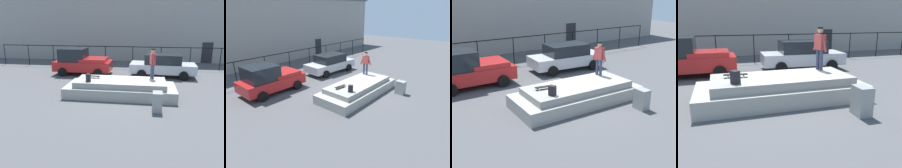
{
  "view_description": "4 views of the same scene",
  "coord_description": "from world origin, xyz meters",
  "views": [
    {
      "loc": [
        1.16,
        -12.57,
        3.99
      ],
      "look_at": [
        -0.78,
        0.41,
        0.38
      ],
      "focal_mm": 36.97,
      "sensor_mm": 36.0,
      "label": 1
    },
    {
      "loc": [
        -10.2,
        -7.23,
        5.28
      ],
      "look_at": [
        -0.66,
        0.94,
        0.53
      ],
      "focal_mm": 31.07,
      "sensor_mm": 36.0,
      "label": 2
    },
    {
      "loc": [
        -7.17,
        -10.29,
        5.04
      ],
      "look_at": [
        -0.53,
        0.14,
        0.77
      ],
      "focal_mm": 45.26,
      "sensor_mm": 36.0,
      "label": 3
    },
    {
      "loc": [
        -2.27,
        -8.23,
        2.8
      ],
      "look_at": [
        0.32,
        0.2,
        0.36
      ],
      "focal_mm": 37.37,
      "sensor_mm": 36.0,
      "label": 4
    }
  ],
  "objects": [
    {
      "name": "backpack",
      "position": [
        -1.84,
        -1.03,
        1.08
      ],
      "size": [
        0.32,
        0.34,
        0.41
      ],
      "primitive_type": "cube",
      "rotation": [
        0.0,
        0.0,
        5.25
      ],
      "color": "black",
      "rests_on": "concrete_ledge"
    },
    {
      "name": "utility_box",
      "position": [
        1.73,
        -2.55,
        0.45
      ],
      "size": [
        0.45,
        0.61,
        0.9
      ],
      "primitive_type": "cube",
      "rotation": [
        0.0,
        0.0,
        -0.02
      ],
      "color": "gray",
      "rests_on": "ground_plane"
    },
    {
      "name": "skateboard",
      "position": [
        -1.77,
        -0.21,
        0.97
      ],
      "size": [
        0.83,
        0.3,
        0.12
      ],
      "color": "black",
      "rests_on": "concrete_ledge"
    },
    {
      "name": "warehouse_building",
      "position": [
        0.0,
        13.79,
        3.51
      ],
      "size": [
        35.47,
        6.33,
        7.01
      ],
      "color": "gray",
      "rests_on": "ground_plane"
    },
    {
      "name": "ground_plane",
      "position": [
        0.0,
        0.0,
        0.0
      ],
      "size": [
        60.0,
        60.0,
        0.0
      ],
      "primitive_type": "plane",
      "color": "#4C4C4F"
    },
    {
      "name": "fence_row",
      "position": [
        0.0,
        7.32,
        1.33
      ],
      "size": [
        24.06,
        0.06,
        1.87
      ],
      "color": "black",
      "rests_on": "ground_plane"
    },
    {
      "name": "skateboarder",
      "position": [
        1.53,
        0.16,
        1.83
      ],
      "size": [
        0.34,
        0.83,
        1.66
      ],
      "color": "#2D334C",
      "rests_on": "concrete_ledge"
    },
    {
      "name": "concrete_ledge",
      "position": [
        -0.18,
        -0.44,
        0.4
      ],
      "size": [
        5.94,
        2.47,
        0.87
      ],
      "color": "#9E9B93",
      "rests_on": "ground_plane"
    },
    {
      "name": "car_silver_sedan_mid",
      "position": [
        2.37,
        4.46,
        0.85
      ],
      "size": [
        4.77,
        2.36,
        1.65
      ],
      "color": "#B7B7BC",
      "rests_on": "ground_plane"
    },
    {
      "name": "car_red_pickup_near",
      "position": [
        -3.77,
        4.4,
        0.96
      ],
      "size": [
        4.31,
        2.26,
        1.98
      ],
      "color": "#B21E1E",
      "rests_on": "ground_plane"
    }
  ]
}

